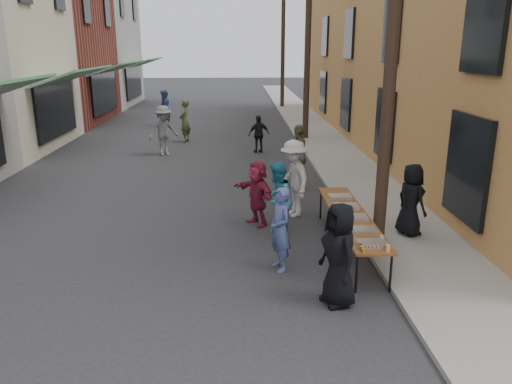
{
  "coord_description": "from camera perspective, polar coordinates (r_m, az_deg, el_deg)",
  "views": [
    {
      "loc": [
        1.34,
        -6.82,
        4.03
      ],
      "look_at": [
        1.67,
        2.44,
        1.3
      ],
      "focal_mm": 35.0,
      "sensor_mm": 36.0,
      "label": 1
    }
  ],
  "objects": [
    {
      "name": "ground",
      "position": [
        8.04,
        -11.73,
        -14.06
      ],
      "size": [
        120.0,
        120.0,
        0.0
      ],
      "primitive_type": "plane",
      "color": "#28282B",
      "rests_on": "ground"
    },
    {
      "name": "sidewalk",
      "position": [
        22.48,
        7.41,
        6.07
      ],
      "size": [
        2.2,
        60.0,
        0.1
      ],
      "primitive_type": "cube",
      "color": "gray",
      "rests_on": "ground"
    },
    {
      "name": "building_ochre",
      "position": [
        23.02,
        24.24,
        17.46
      ],
      "size": [
        10.0,
        28.0,
        10.0
      ],
      "primitive_type": "cube",
      "color": "#B07C3F",
      "rests_on": "ground"
    },
    {
      "name": "utility_pole_near",
      "position": [
        10.27,
        15.52,
        18.48
      ],
      "size": [
        0.26,
        0.26,
        9.0
      ],
      "primitive_type": "cylinder",
      "color": "#2D2116",
      "rests_on": "ground"
    },
    {
      "name": "utility_pole_mid",
      "position": [
        22.03,
        5.96,
        17.54
      ],
      "size": [
        0.26,
        0.26,
        9.0
      ],
      "primitive_type": "cylinder",
      "color": "#2D2116",
      "rests_on": "ground"
    },
    {
      "name": "utility_pole_far",
      "position": [
        33.96,
        3.11,
        17.17
      ],
      "size": [
        0.26,
        0.26,
        9.0
      ],
      "primitive_type": "cylinder",
      "color": "#2D2116",
      "rests_on": "ground"
    },
    {
      "name": "serving_table",
      "position": [
        10.26,
        10.75,
        -2.75
      ],
      "size": [
        0.7,
        4.0,
        0.75
      ],
      "color": "brown",
      "rests_on": "ground"
    },
    {
      "name": "catering_tray_sausage",
      "position": [
        8.74,
        13.1,
        -5.8
      ],
      "size": [
        0.5,
        0.33,
        0.08
      ],
      "primitive_type": "cube",
      "color": "maroon",
      "rests_on": "serving_table"
    },
    {
      "name": "catering_tray_foil_b",
      "position": [
        9.32,
        12.09,
        -4.3
      ],
      "size": [
        0.5,
        0.33,
        0.08
      ],
      "primitive_type": "cube",
      "color": "#B2B2B7",
      "rests_on": "serving_table"
    },
    {
      "name": "catering_tray_buns",
      "position": [
        9.96,
        11.14,
        -2.89
      ],
      "size": [
        0.5,
        0.33,
        0.08
      ],
      "primitive_type": "cube",
      "color": "tan",
      "rests_on": "serving_table"
    },
    {
      "name": "catering_tray_foil_d",
      "position": [
        10.61,
        10.31,
        -1.64
      ],
      "size": [
        0.5,
        0.33,
        0.08
      ],
      "primitive_type": "cube",
      "color": "#B2B2B7",
      "rests_on": "serving_table"
    },
    {
      "name": "catering_tray_buns_end",
      "position": [
        11.26,
        9.57,
        -0.54
      ],
      "size": [
        0.5,
        0.33,
        0.08
      ],
      "primitive_type": "cube",
      "color": "tan",
      "rests_on": "serving_table"
    },
    {
      "name": "condiment_jar_a",
      "position": [
        8.42,
        12.16,
        -6.62
      ],
      "size": [
        0.07,
        0.07,
        0.08
      ],
      "primitive_type": "cylinder",
      "color": "#A57F26",
      "rests_on": "serving_table"
    },
    {
      "name": "condiment_jar_b",
      "position": [
        8.5,
        12.0,
        -6.36
      ],
      "size": [
        0.07,
        0.07,
        0.08
      ],
      "primitive_type": "cylinder",
      "color": "#A57F26",
      "rests_on": "serving_table"
    },
    {
      "name": "condiment_jar_c",
      "position": [
        8.59,
        11.84,
        -6.1
      ],
      "size": [
        0.07,
        0.07,
        0.08
      ],
      "primitive_type": "cylinder",
      "color": "#A57F26",
      "rests_on": "serving_table"
    },
    {
      "name": "cup_stack",
      "position": [
        8.56,
        14.83,
        -6.25
      ],
      "size": [
        0.08,
        0.08,
        0.12
      ],
      "primitive_type": "cylinder",
      "color": "tan",
      "rests_on": "serving_table"
    },
    {
      "name": "guest_front_a",
      "position": [
        8.05,
        9.46,
        -7.08
      ],
      "size": [
        0.78,
        0.96,
        1.7
      ],
      "primitive_type": "imported",
      "rotation": [
        0.0,
        0.0,
        -1.24
      ],
      "color": "black",
      "rests_on": "ground"
    },
    {
      "name": "guest_front_b",
      "position": [
        9.17,
        2.79,
        -4.27
      ],
      "size": [
        0.56,
        0.68,
        1.59
      ],
      "primitive_type": "imported",
      "rotation": [
        0.0,
        0.0,
        -1.21
      ],
      "color": "#4E5D97",
      "rests_on": "ground"
    },
    {
      "name": "guest_front_c",
      "position": [
        10.81,
        2.4,
        -0.86
      ],
      "size": [
        0.81,
        0.93,
        1.65
      ],
      "primitive_type": "imported",
      "rotation": [
        0.0,
        0.0,
        -1.83
      ],
      "color": "teal",
      "rests_on": "ground"
    },
    {
      "name": "guest_front_d",
      "position": [
        12.09,
        4.35,
        1.55
      ],
      "size": [
        1.03,
        1.37,
        1.88
      ],
      "primitive_type": "imported",
      "rotation": [
        0.0,
        0.0,
        -1.26
      ],
      "color": "beige",
      "rests_on": "ground"
    },
    {
      "name": "guest_front_e",
      "position": [
        14.49,
        4.89,
        4.03
      ],
      "size": [
        0.59,
        1.15,
        1.88
      ],
      "primitive_type": "imported",
      "rotation": [
        0.0,
        0.0,
        -1.45
      ],
      "color": "#67683C",
      "rests_on": "ground"
    },
    {
      "name": "guest_queue_back",
      "position": [
        11.48,
        0.15,
        -0.13
      ],
      "size": [
        1.13,
        1.44,
        1.52
      ],
      "primitive_type": "imported",
      "rotation": [
        0.0,
        0.0,
        -1.01
      ],
      "color": "maroon",
      "rests_on": "ground"
    },
    {
      "name": "server",
      "position": [
        11.1,
        17.31,
        -0.84
      ],
      "size": [
        0.75,
        0.89,
        1.56
      ],
      "primitive_type": "imported",
      "rotation": [
        0.0,
        0.0,
        1.97
      ],
      "color": "black",
      "rests_on": "sidewalk"
    },
    {
      "name": "passerby_left",
      "position": [
        19.27,
        -10.5,
        6.9
      ],
      "size": [
        1.4,
        1.24,
        1.88
      ],
      "primitive_type": "imported",
      "rotation": [
        0.0,
        0.0,
        0.56
      ],
      "color": "slate",
      "rests_on": "ground"
    },
    {
      "name": "passerby_mid",
      "position": [
        19.44,
        0.34,
        6.63
      ],
      "size": [
        0.92,
        0.61,
        1.46
      ],
      "primitive_type": "imported",
      "rotation": [
        0.0,
        0.0,
        3.47
      ],
      "color": "black",
      "rests_on": "ground"
    },
    {
      "name": "passerby_right",
      "position": [
        21.82,
        -8.14,
        8.06
      ],
      "size": [
        0.6,
        0.76,
        1.85
      ],
      "primitive_type": "imported",
      "rotation": [
        0.0,
        0.0,
        4.46
      ],
      "color": "#495531",
      "rests_on": "ground"
    },
    {
      "name": "passerby_far",
      "position": [
        26.52,
        -10.41,
        9.43
      ],
      "size": [
        0.96,
        1.08,
        1.86
      ],
      "primitive_type": "imported",
      "rotation": [
        0.0,
        0.0,
        5.04
      ],
      "color": "#4B6492",
      "rests_on": "ground"
    }
  ]
}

